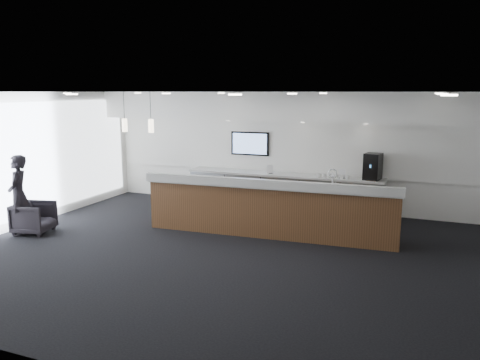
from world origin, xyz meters
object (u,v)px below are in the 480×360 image
at_px(service_counter, 270,208).
at_px(armchair, 34,218).
at_px(lounge_guest, 19,195).
at_px(coffee_machine, 373,167).

relative_size(service_counter, armchair, 7.30).
bearing_deg(lounge_guest, coffee_machine, 89.95).
height_order(service_counter, lounge_guest, lounge_guest).
distance_m(armchair, lounge_guest, 0.58).
bearing_deg(service_counter, coffee_machine, 45.26).
xyz_separation_m(coffee_machine, lounge_guest, (-6.80, -4.06, -0.41)).
xyz_separation_m(service_counter, lounge_guest, (-4.94, -1.95, 0.28)).
relative_size(coffee_machine, lounge_guest, 0.37).
bearing_deg(coffee_machine, lounge_guest, -137.96).
height_order(service_counter, coffee_machine, coffee_machine).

